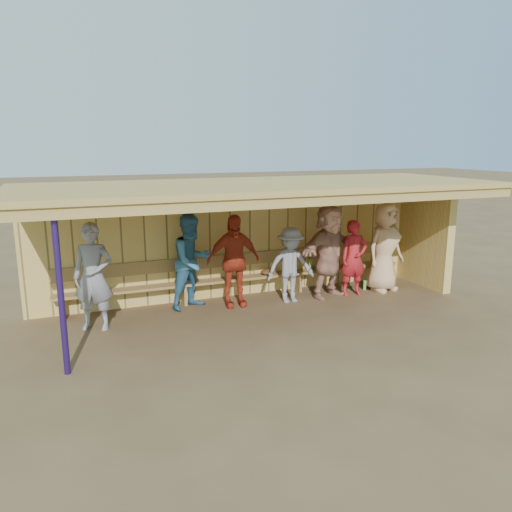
% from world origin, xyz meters
% --- Properties ---
extents(ground, '(90.00, 90.00, 0.00)m').
position_xyz_m(ground, '(0.00, 0.00, 0.00)').
color(ground, brown).
rests_on(ground, ground).
extents(player_a, '(0.82, 0.69, 1.90)m').
position_xyz_m(player_a, '(-3.06, 0.30, 0.95)').
color(player_a, gray).
rests_on(player_a, ground).
extents(player_c, '(1.13, 1.03, 1.89)m').
position_xyz_m(player_c, '(-1.17, 0.81, 0.94)').
color(player_c, teal).
rests_on(player_c, ground).
extents(player_d, '(1.11, 0.50, 1.86)m').
position_xyz_m(player_d, '(-0.38, 0.61, 0.93)').
color(player_d, '#B4341C').
rests_on(player_d, ground).
extents(player_e, '(1.04, 0.63, 1.56)m').
position_xyz_m(player_e, '(0.78, 0.42, 0.78)').
color(player_e, gray).
rests_on(player_e, ground).
extents(player_f, '(1.94, 1.14, 1.99)m').
position_xyz_m(player_f, '(1.70, 0.45, 1.00)').
color(player_f, tan).
rests_on(player_f, ground).
extents(player_g, '(0.63, 0.44, 1.63)m').
position_xyz_m(player_g, '(2.25, 0.34, 0.81)').
color(player_g, '#B41C23').
rests_on(player_g, ground).
extents(player_h, '(1.07, 0.82, 1.96)m').
position_xyz_m(player_h, '(3.06, 0.39, 0.98)').
color(player_h, '#DAAA7B').
rests_on(player_h, ground).
extents(dugout_structure, '(8.80, 3.20, 2.50)m').
position_xyz_m(dugout_structure, '(0.39, 0.69, 1.69)').
color(dugout_structure, '#D7B25B').
rests_on(dugout_structure, ground).
extents(bench, '(7.60, 0.34, 0.93)m').
position_xyz_m(bench, '(0.00, 1.12, 0.53)').
color(bench, '#A47F46').
rests_on(bench, ground).
extents(dugout_equipment, '(6.00, 0.62, 0.80)m').
position_xyz_m(dugout_equipment, '(-0.57, 0.99, 0.49)').
color(dugout_equipment, orange).
rests_on(dugout_equipment, ground).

